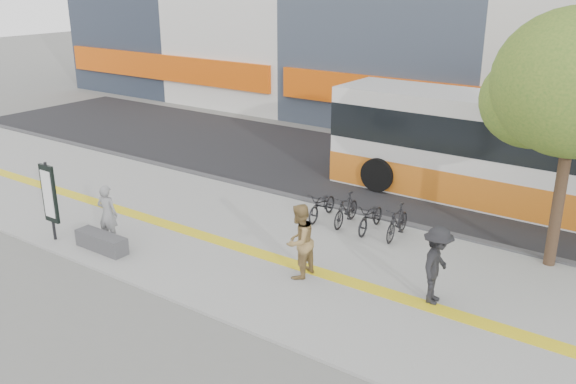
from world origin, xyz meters
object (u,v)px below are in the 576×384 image
Objects in this scene: seated_woman at (108,214)px; signboard at (49,195)px; bench at (102,242)px; bus at (527,158)px; pedestrian_tan at (299,241)px; pedestrian_dark at (437,265)px.

signboard is at bearing 15.05° from seated_woman.
bench is 0.13× the size of bus.
pedestrian_tan is (5.29, 1.30, 0.10)m from seated_woman.
pedestrian_dark is (8.42, 2.01, 0.08)m from seated_woman.
pedestrian_tan is at bearing -110.66° from bus.
signboard is 1.64m from seated_woman.
bus is (9.65, 10.01, 0.25)m from signboard.
bench is 0.99× the size of seated_woman.
bench is at bearing 100.12° from pedestrian_dark.
bench is at bearing -70.75° from pedestrian_tan.
pedestrian_dark is (3.13, 0.70, -0.02)m from pedestrian_tan.
bus is 7.27m from pedestrian_dark.
seated_woman is at bearing -131.86° from bus.
bench is 0.88× the size of pedestrian_tan.
bus is 8.51m from pedestrian_tan.
pedestrian_tan is at bearing 17.22° from signboard.
bench is 0.90× the size of pedestrian_dark.
pedestrian_tan reaches higher than bench.
pedestrian_dark is at bearing 179.44° from seated_woman.
bench is 5.40m from pedestrian_tan.
signboard is 1.36× the size of seated_woman.
bus is (8.05, 9.70, 1.31)m from bench.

